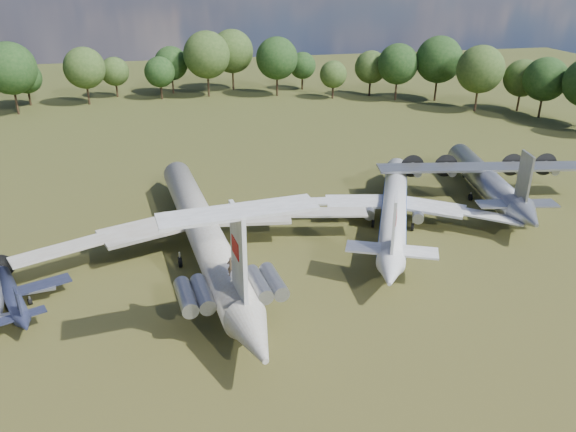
{
  "coord_description": "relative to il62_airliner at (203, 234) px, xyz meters",
  "views": [
    {
      "loc": [
        -4.76,
        -60.63,
        31.75
      ],
      "look_at": [
        7.78,
        -2.83,
        5.0
      ],
      "focal_mm": 35.0,
      "sensor_mm": 36.0,
      "label": 1
    }
  ],
  "objects": [
    {
      "name": "ground",
      "position": [
        2.04,
        0.76,
        -2.65
      ],
      "size": [
        300.0,
        300.0,
        0.0
      ],
      "primitive_type": "plane",
      "color": "#264015",
      "rests_on": "ground"
    },
    {
      "name": "il62_airliner",
      "position": [
        0.0,
        0.0,
        0.0
      ],
      "size": [
        47.49,
        58.47,
        5.3
      ],
      "primitive_type": null,
      "rotation": [
        0.0,
        0.0,
        0.11
      ],
      "color": "#B8B9B4",
      "rests_on": "ground"
    },
    {
      "name": "person_on_il62",
      "position": [
        1.69,
        -14.76,
        3.63
      ],
      "size": [
        0.83,
        0.67,
        1.96
      ],
      "primitive_type": "imported",
      "rotation": [
        0.0,
        0.0,
        2.82
      ],
      "color": "brown",
      "rests_on": "il62_airliner"
    },
    {
      "name": "tu104_jet",
      "position": [
        25.05,
        2.78,
        -0.5
      ],
      "size": [
        46.63,
        52.23,
        4.3
      ],
      "primitive_type": null,
      "rotation": [
        0.0,
        0.0,
        -0.41
      ],
      "color": "silver",
      "rests_on": "ground"
    },
    {
      "name": "an12_transport",
      "position": [
        41.75,
        9.05,
        -0.35
      ],
      "size": [
        36.87,
        39.86,
        4.6
      ],
      "primitive_type": null,
      "rotation": [
        0.0,
        0.0,
        -0.17
      ],
      "color": "#A2A5AA",
      "rests_on": "ground"
    },
    {
      "name": "small_prop_west",
      "position": [
        -19.6,
        -7.34,
        -1.49
      ],
      "size": [
        16.73,
        19.06,
        2.33
      ],
      "primitive_type": null,
      "rotation": [
        0.0,
        0.0,
        0.38
      ],
      "color": "black",
      "rests_on": "ground"
    }
  ]
}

